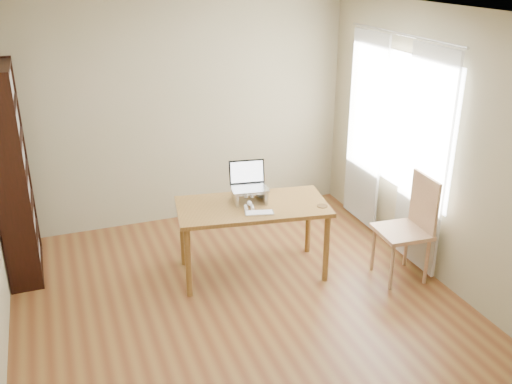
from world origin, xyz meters
name	(u,v)px	position (x,y,z in m)	size (l,w,h in m)	color
room	(248,180)	(0.03, 0.01, 1.30)	(4.04, 4.54, 2.64)	brown
bookshelf	(12,174)	(-1.83, 1.55, 1.05)	(0.30, 0.90, 2.10)	black
curtains	(392,143)	(1.92, 0.80, 1.17)	(0.03, 1.90, 2.25)	white
desk	(253,213)	(0.32, 0.70, 0.66)	(1.56, 0.95, 0.75)	brown
laptop_stand	(250,194)	(0.32, 0.78, 0.83)	(0.32, 0.25, 0.13)	silver
laptop	(247,181)	(0.32, 0.84, 0.94)	(0.39, 0.34, 0.25)	silver
keyboard	(259,213)	(0.30, 0.48, 0.76)	(0.29, 0.18, 0.02)	silver
coaster	(322,206)	(0.94, 0.43, 0.75)	(0.11, 0.11, 0.01)	#4F351B
cat	(246,195)	(0.29, 0.81, 0.82)	(0.25, 0.49, 0.16)	#4C463C
chair	(410,223)	(1.73, 0.10, 0.58)	(0.50, 0.50, 1.06)	tan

